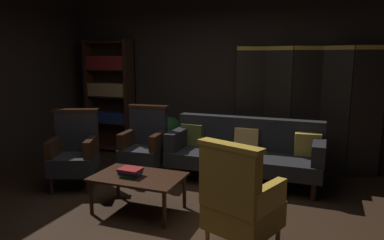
# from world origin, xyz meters

# --- Properties ---
(ground_plane) EXTENTS (10.00, 10.00, 0.00)m
(ground_plane) POSITION_xyz_m (0.00, 0.00, 0.00)
(ground_plane) COLOR black
(back_wall) EXTENTS (7.20, 0.10, 2.80)m
(back_wall) POSITION_xyz_m (0.00, 2.45, 1.40)
(back_wall) COLOR black
(back_wall) RESTS_ON ground_plane
(side_wall_left) EXTENTS (0.10, 3.60, 2.80)m
(side_wall_left) POSITION_xyz_m (-3.00, 0.60, 1.40)
(side_wall_left) COLOR black
(side_wall_left) RESTS_ON ground_plane
(folding_screen) EXTENTS (2.13, 0.25, 1.90)m
(folding_screen) POSITION_xyz_m (1.29, 2.24, 0.99)
(folding_screen) COLOR black
(folding_screen) RESTS_ON ground_plane
(bookshelf) EXTENTS (0.90, 0.32, 2.05)m
(bookshelf) POSITION_xyz_m (-2.15, 2.19, 1.10)
(bookshelf) COLOR black
(bookshelf) RESTS_ON ground_plane
(velvet_couch) EXTENTS (2.12, 0.78, 0.88)m
(velvet_couch) POSITION_xyz_m (0.55, 1.45, 0.45)
(velvet_couch) COLOR black
(velvet_couch) RESTS_ON ground_plane
(coffee_table) EXTENTS (1.00, 0.64, 0.42)m
(coffee_table) POSITION_xyz_m (-0.35, 0.02, 0.37)
(coffee_table) COLOR black
(coffee_table) RESTS_ON ground_plane
(armchair_gilt_accent) EXTENTS (0.75, 0.74, 1.04)m
(armchair_gilt_accent) POSITION_xyz_m (0.92, -0.43, 0.49)
(armchair_gilt_accent) COLOR gold
(armchair_gilt_accent) RESTS_ON ground_plane
(armchair_wing_left) EXTENTS (0.76, 0.76, 1.04)m
(armchair_wing_left) POSITION_xyz_m (-1.54, 0.41, 0.49)
(armchair_wing_left) COLOR black
(armchair_wing_left) RESTS_ON ground_plane
(armchair_wing_right) EXTENTS (0.63, 0.63, 1.04)m
(armchair_wing_right) POSITION_xyz_m (-0.85, 1.09, 0.49)
(armchair_wing_right) COLOR black
(armchair_wing_right) RESTS_ON ground_plane
(potted_plant) EXTENTS (0.46, 0.46, 0.76)m
(potted_plant) POSITION_xyz_m (-0.86, 1.98, 0.43)
(potted_plant) COLOR brown
(potted_plant) RESTS_ON ground_plane
(book_green_cloth) EXTENTS (0.24, 0.21, 0.03)m
(book_green_cloth) POSITION_xyz_m (-0.42, -0.03, 0.43)
(book_green_cloth) COLOR #1E4C28
(book_green_cloth) RESTS_ON coffee_table
(book_navy_cloth) EXTENTS (0.26, 0.19, 0.04)m
(book_navy_cloth) POSITION_xyz_m (-0.42, -0.03, 0.47)
(book_navy_cloth) COLOR navy
(book_navy_cloth) RESTS_ON book_green_cloth
(book_red_leather) EXTENTS (0.25, 0.20, 0.03)m
(book_red_leather) POSITION_xyz_m (-0.42, -0.03, 0.50)
(book_red_leather) COLOR maroon
(book_red_leather) RESTS_ON book_navy_cloth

